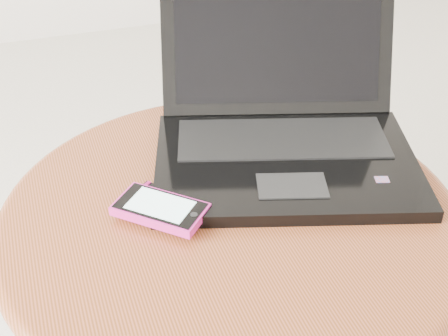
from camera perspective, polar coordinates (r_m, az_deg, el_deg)
name	(u,v)px	position (r m, az deg, el deg)	size (l,w,h in m)	color
table	(230,265)	(0.92, 0.54, -8.84)	(0.63, 0.63, 0.50)	brown
laptop	(283,126)	(0.94, 5.41, 3.83)	(0.46, 0.45, 0.23)	black
phone_black	(166,206)	(0.84, -5.26, -3.49)	(0.11, 0.12, 0.01)	black
phone_pink	(160,209)	(0.82, -5.81, -3.73)	(0.13, 0.13, 0.01)	#D0248B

